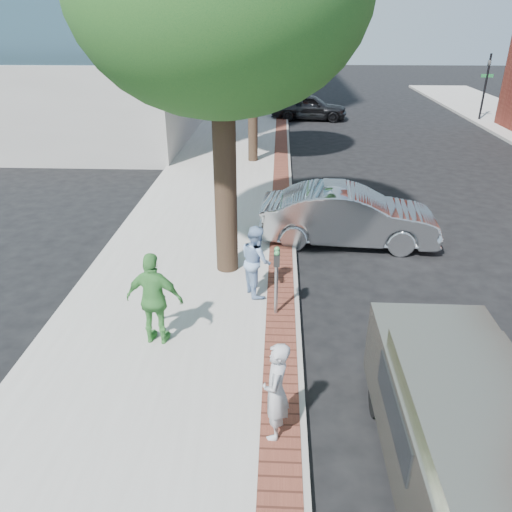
# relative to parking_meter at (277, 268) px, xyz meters

# --- Properties ---
(ground) EXTENTS (120.00, 120.00, 0.00)m
(ground) POSITION_rel_parking_meter_xyz_m (-0.60, 0.10, -1.21)
(ground) COLOR black
(ground) RESTS_ON ground
(sidewalk) EXTENTS (5.00, 60.00, 0.15)m
(sidewalk) POSITION_rel_parking_meter_xyz_m (-2.10, 8.10, -1.13)
(sidewalk) COLOR #9E9991
(sidewalk) RESTS_ON ground
(brick_strip) EXTENTS (0.60, 60.00, 0.01)m
(brick_strip) POSITION_rel_parking_meter_xyz_m (0.10, 8.10, -1.05)
(brick_strip) COLOR brown
(brick_strip) RESTS_ON sidewalk
(curb) EXTENTS (0.10, 60.00, 0.15)m
(curb) POSITION_rel_parking_meter_xyz_m (0.45, 8.10, -1.13)
(curb) COLOR gray
(curb) RESTS_ON ground
(office_base) EXTENTS (18.20, 22.20, 4.00)m
(office_base) POSITION_rel_parking_meter_xyz_m (-13.60, 22.10, 0.79)
(office_base) COLOR gray
(office_base) RESTS_ON ground
(signal_near) EXTENTS (0.70, 0.15, 3.80)m
(signal_near) POSITION_rel_parking_meter_xyz_m (0.30, 22.10, 1.05)
(signal_near) COLOR black
(signal_near) RESTS_ON ground
(signal_far) EXTENTS (0.70, 0.15, 3.80)m
(signal_far) POSITION_rel_parking_meter_xyz_m (11.90, 22.10, 1.05)
(signal_far) COLOR black
(signal_far) RESTS_ON ground
(tree_far) EXTENTS (4.80, 4.80, 7.14)m
(tree_far) POSITION_rel_parking_meter_xyz_m (-1.10, 12.10, 4.09)
(tree_far) COLOR black
(tree_far) RESTS_ON sidewalk
(parking_meter) EXTENTS (0.12, 0.32, 1.47)m
(parking_meter) POSITION_rel_parking_meter_xyz_m (0.00, 0.00, 0.00)
(parking_meter) COLOR gray
(parking_meter) RESTS_ON sidewalk
(person_gray) EXTENTS (0.44, 0.61, 1.57)m
(person_gray) POSITION_rel_parking_meter_xyz_m (0.03, -3.30, -0.27)
(person_gray) COLOR #A8A7AC
(person_gray) RESTS_ON sidewalk
(person_officer) EXTENTS (0.86, 0.95, 1.59)m
(person_officer) POSITION_rel_parking_meter_xyz_m (-0.45, 0.84, -0.26)
(person_officer) COLOR #87A7D1
(person_officer) RESTS_ON sidewalk
(person_green) EXTENTS (1.11, 0.57, 1.82)m
(person_green) POSITION_rel_parking_meter_xyz_m (-2.21, -1.07, -0.14)
(person_green) COLOR #499B46
(person_green) RESTS_ON sidewalk
(sedan_silver) EXTENTS (4.89, 2.01, 1.58)m
(sedan_silver) POSITION_rel_parking_meter_xyz_m (1.93, 4.02, -0.42)
(sedan_silver) COLOR #B0B3B8
(sedan_silver) RESTS_ON ground
(bg_car) EXTENTS (4.60, 2.13, 1.53)m
(bg_car) POSITION_rel_parking_meter_xyz_m (1.77, 22.23, -0.44)
(bg_car) COLOR black
(bg_car) RESTS_ON ground
(van) EXTENTS (1.84, 4.70, 1.72)m
(van) POSITION_rel_parking_meter_xyz_m (2.40, -3.97, -0.26)
(van) COLOR gray
(van) RESTS_ON ground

